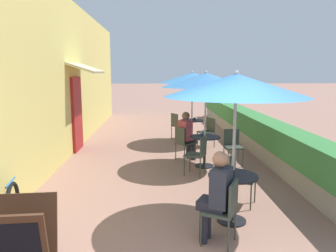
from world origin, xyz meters
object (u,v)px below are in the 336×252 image
Objects in this scene: coffee_cup_mid at (203,133)px; cafe_chair_far_left at (177,124)px; patio_table_mid at (205,145)px; seated_patron_mid_right at (187,134)px; bicycle_leaning at (2,217)px; cafe_chair_near_left at (225,207)px; coffee_cup_near at (232,173)px; seated_patron_near_left at (217,193)px; patio_umbrella_far at (192,78)px; patio_umbrella_mid at (206,80)px; cafe_chair_far_right at (208,130)px; patio_umbrella_near at (236,85)px; cafe_chair_mid_right at (183,141)px; menu_board at (22,242)px; cafe_chair_near_right at (238,175)px; cafe_chair_mid_back at (198,152)px; cafe_chair_mid_left at (233,144)px; patio_table_far at (192,127)px; coffee_cup_far at (194,119)px; patio_table_near at (233,189)px.

cafe_chair_far_left is at bearing 97.75° from coffee_cup_mid.
patio_table_mid is 0.73m from seated_patron_mid_right.
bicycle_leaning is (-2.79, -6.61, -0.18)m from cafe_chair_far_left.
cafe_chair_near_left is at bearing -29.34° from cafe_chair_far_left.
patio_table_mid is (0.05, 2.99, -0.26)m from coffee_cup_near.
patio_umbrella_far is at bearing 24.04° from seated_patron_near_left.
patio_umbrella_mid is 2.64m from cafe_chair_far_right.
patio_umbrella_near is 2.60× the size of cafe_chair_mid_right.
menu_board is at bearing -63.41° from bicycle_leaning.
cafe_chair_mid_right is at bearing -138.55° from cafe_chair_near_right.
cafe_chair_mid_back is at bearing -28.41° from seated_patron_mid_right.
patio_table_mid is 0.85× the size of cafe_chair_mid_left.
patio_umbrella_near reaches higher than cafe_chair_far_left.
cafe_chair_mid_right is at bearing -101.97° from patio_umbrella_far.
patio_umbrella_mid reaches higher than cafe_chair_far_left.
cafe_chair_far_left is (-0.44, 3.24, -0.00)m from patio_table_mid.
seated_patron_near_left is 1.70× the size of patio_table_mid.
cafe_chair_mid_left is at bearing -74.41° from patio_table_far.
patio_umbrella_near is 3.80m from seated_patron_mid_right.
seated_patron_mid_right reaches higher than cafe_chair_mid_back.
coffee_cup_far is (-0.35, 0.47, 0.26)m from cafe_chair_far_right.
cafe_chair_near_left is at bearing -12.96° from bicycle_leaning.
cafe_chair_mid_left and cafe_chair_far_left have the same top height.
coffee_cup_mid is (0.03, 3.16, 0.00)m from coffee_cup_near.
cafe_chair_near_right is 1.00× the size of cafe_chair_mid_right.
coffee_cup_mid is at bearing -91.95° from coffee_cup_far.
cafe_chair_near_left and cafe_chair_far_left have the same top height.
cafe_chair_far_left is at bearing 27.93° from seated_patron_near_left.
bicycle_leaning is 1.07m from menu_board.
seated_patron_near_left is at bearing -120.32° from patio_umbrella_near.
cafe_chair_mid_right is (-0.08, 4.08, -0.17)m from seated_patron_near_left.
cafe_chair_mid_back is at bearing 52.23° from menu_board.
cafe_chair_mid_right is at bearing 96.61° from coffee_cup_near.
coffee_cup_near and coffee_cup_mid have the same top height.
bicycle_leaning is at bearing -172.11° from patio_umbrella_near.
patio_table_mid is at bearing -84.07° from coffee_cup_mid.
cafe_chair_near_right is at bearing 68.52° from coffee_cup_near.
cafe_chair_near_right is at bearing -87.15° from patio_table_far.
bicycle_leaning is (-3.29, -5.94, -0.44)m from coffee_cup_far.
cafe_chair_near_right is 0.83m from coffee_cup_near.
menu_board is at bearing -153.18° from patio_umbrella_near.
cafe_chair_mid_right is 2.67m from patio_umbrella_far.
seated_patron_mid_right is 0.57m from coffee_cup_mid.
patio_umbrella_mid reaches higher than cafe_chair_mid_back.
cafe_chair_far_left is 0.98× the size of menu_board.
cafe_chair_near_left is 6.45m from patio_umbrella_far.
menu_board is (-2.68, -6.81, -0.34)m from coffee_cup_far.
patio_umbrella_near and patio_umbrella_far have the same top height.
menu_board is (-2.61, -4.23, -1.62)m from patio_umbrella_mid.
coffee_cup_far reaches higher than patio_table_near.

